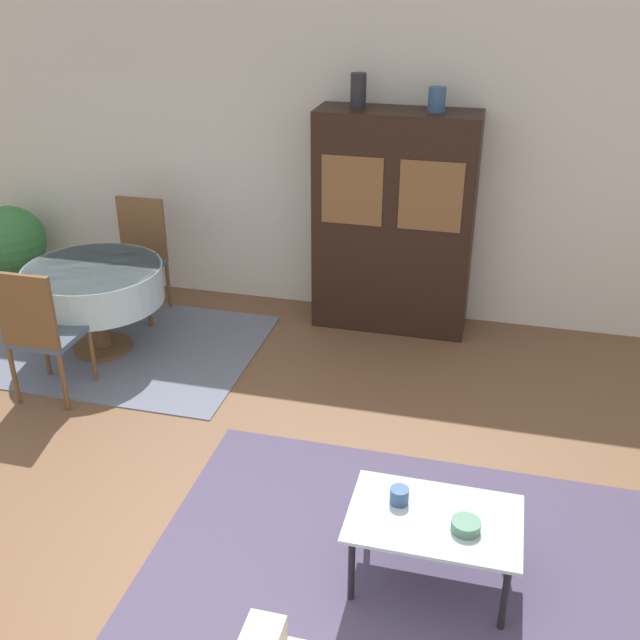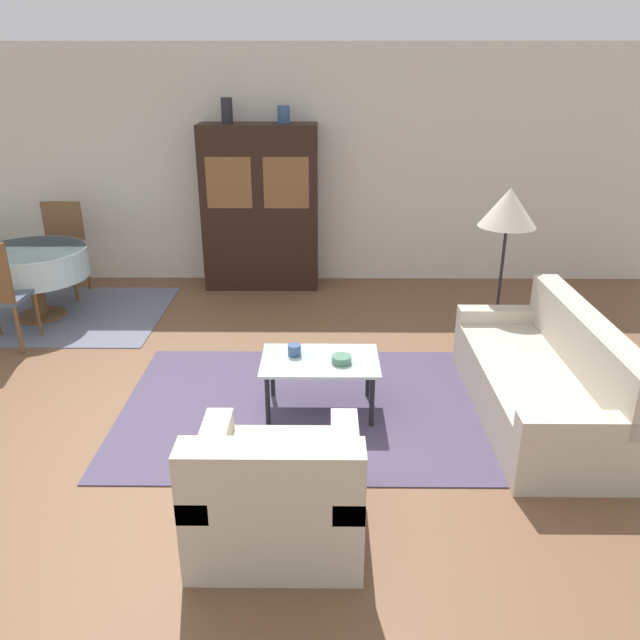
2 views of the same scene
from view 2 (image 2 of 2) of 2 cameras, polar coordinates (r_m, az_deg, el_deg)
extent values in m
plane|color=brown|center=(4.63, -13.43, -10.41)|extent=(14.00, 14.00, 0.00)
cube|color=beige|center=(7.56, -8.04, 13.66)|extent=(10.00, 0.06, 2.70)
cube|color=#4C425B|center=(4.87, -1.05, -7.93)|extent=(2.86, 1.98, 0.01)
cube|color=slate|center=(7.20, -23.33, 0.49)|extent=(2.37, 1.70, 0.01)
cube|color=beige|center=(4.94, 19.07, -6.20)|extent=(0.83, 1.95, 0.40)
cube|color=beige|center=(4.88, 23.16, -1.92)|extent=(0.20, 1.95, 0.40)
cube|color=beige|center=(4.09, 23.27, -8.87)|extent=(0.83, 0.16, 0.12)
cube|color=beige|center=(5.61, 16.70, 0.47)|extent=(0.83, 0.16, 0.12)
cube|color=beige|center=(3.65, -3.85, -15.97)|extent=(0.92, 0.91, 0.39)
cube|color=beige|center=(3.13, -4.51, -14.43)|extent=(0.92, 0.20, 0.38)
cube|color=beige|center=(3.54, -10.21, -12.48)|extent=(0.16, 0.91, 0.12)
cube|color=beige|center=(3.49, 2.40, -12.72)|extent=(0.16, 0.91, 0.12)
cylinder|color=black|center=(4.54, -4.82, -7.35)|extent=(0.04, 0.04, 0.40)
cylinder|color=black|center=(4.54, 4.77, -7.39)|extent=(0.04, 0.04, 0.40)
cylinder|color=black|center=(4.94, -4.37, -4.79)|extent=(0.04, 0.04, 0.40)
cylinder|color=black|center=(4.93, 4.42, -4.83)|extent=(0.04, 0.04, 0.40)
cube|color=silver|center=(4.62, 0.00, -3.74)|extent=(0.87, 0.57, 0.02)
cube|color=black|center=(7.32, -5.45, 10.17)|extent=(1.31, 0.46, 1.86)
cube|color=brown|center=(7.07, -8.34, 12.30)|extent=(0.50, 0.01, 0.56)
cube|color=brown|center=(7.00, -3.11, 12.40)|extent=(0.50, 0.01, 0.56)
cylinder|color=brown|center=(7.16, -24.10, 0.41)|extent=(0.48, 0.48, 0.03)
cylinder|color=brown|center=(7.09, -24.35, 1.91)|extent=(0.14, 0.14, 0.43)
cylinder|color=silver|center=(6.99, -24.82, 4.71)|extent=(1.09, 1.09, 0.30)
cylinder|color=silver|center=(6.95, -25.00, 5.77)|extent=(1.10, 1.10, 0.03)
cylinder|color=brown|center=(6.60, -24.39, 0.53)|extent=(0.04, 0.04, 0.44)
cylinder|color=brown|center=(6.26, -25.84, -0.84)|extent=(0.04, 0.04, 0.44)
cube|color=#475666|center=(6.44, -27.06, 1.86)|extent=(0.44, 0.44, 0.04)
cylinder|color=brown|center=(7.43, -21.50, 3.27)|extent=(0.04, 0.04, 0.44)
cylinder|color=brown|center=(7.59, -24.33, 3.21)|extent=(0.04, 0.04, 0.44)
cylinder|color=brown|center=(7.79, -20.46, 4.25)|extent=(0.04, 0.04, 0.44)
cylinder|color=brown|center=(7.94, -23.20, 4.18)|extent=(0.04, 0.04, 0.44)
cube|color=#475666|center=(7.62, -22.64, 5.47)|extent=(0.44, 0.44, 0.04)
cube|color=brown|center=(7.72, -22.41, 7.99)|extent=(0.44, 0.04, 0.55)
cylinder|color=black|center=(6.16, 15.56, -1.96)|extent=(0.28, 0.28, 0.02)
cylinder|color=black|center=(5.95, 16.12, 3.13)|extent=(0.03, 0.03, 1.13)
cone|color=silver|center=(5.77, 16.88, 9.82)|extent=(0.51, 0.51, 0.34)
cylinder|color=#33517A|center=(4.67, -2.35, -2.77)|extent=(0.10, 0.10, 0.09)
cylinder|color=#4C7A60|center=(4.56, 1.97, -3.62)|extent=(0.15, 0.15, 0.06)
cylinder|color=#232328|center=(7.22, -8.51, 18.42)|extent=(0.12, 0.12, 0.27)
cylinder|color=#33517A|center=(7.15, -3.34, 18.25)|extent=(0.13, 0.13, 0.19)
camera|label=1|loc=(1.31, 8.69, 47.19)|focal=42.00mm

